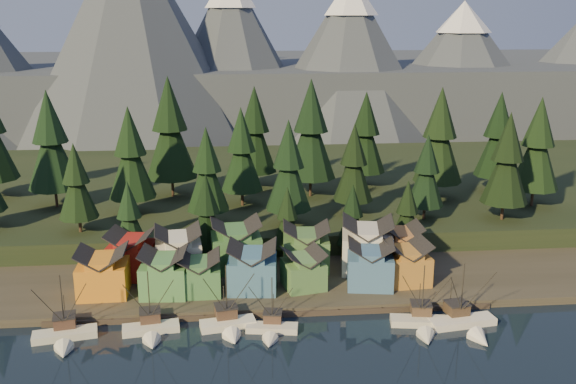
{
  "coord_description": "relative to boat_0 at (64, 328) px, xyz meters",
  "views": [
    {
      "loc": [
        -6.88,
        -89.22,
        52.29
      ],
      "look_at": [
        4.2,
        30.0,
        18.95
      ],
      "focal_mm": 40.0,
      "sensor_mm": 36.0,
      "label": 1
    }
  ],
  "objects": [
    {
      "name": "house_front_2",
      "position": [
        21.68,
        14.08,
        3.24
      ],
      "size": [
        8.06,
        8.13,
        7.74
      ],
      "rotation": [
        0.0,
        0.0,
        0.02
      ],
      "color": "#427A42",
      "rests_on": "shore_strip"
    },
    {
      "name": "house_back_2",
      "position": [
        28.79,
        25.19,
        4.68
      ],
      "size": [
        10.6,
        9.86,
        10.49
      ],
      "rotation": [
        0.0,
        0.0,
        0.08
      ],
      "color": "#3D713D",
      "rests_on": "shore_strip"
    },
    {
      "name": "house_back_1",
      "position": [
        17.32,
        22.43,
        4.44
      ],
      "size": [
        9.79,
        9.89,
        10.02
      ],
      "rotation": [
        0.0,
        0.0,
        0.1
      ],
      "color": "silver",
      "rests_on": "shore_strip"
    },
    {
      "name": "tree_hill_13",
      "position": [
        90.84,
        38.61,
        17.45
      ],
      "size": [
        10.81,
        10.81,
        25.19
      ],
      "color": "#332319",
      "rests_on": "hillside"
    },
    {
      "name": "boat_0",
      "position": [
        0.0,
        0.0,
        0.0
      ],
      "size": [
        11.09,
        11.73,
        12.3
      ],
      "rotation": [
        0.0,
        0.0,
        0.19
      ],
      "color": "beige",
      "rests_on": "ground"
    },
    {
      "name": "tree_shore_1",
      "position": [
        22.84,
        30.61,
        9.54
      ],
      "size": [
        8.15,
        8.15,
        18.97
      ],
      "color": "#332319",
      "rests_on": "shore_strip"
    },
    {
      "name": "house_front_6",
      "position": [
        61.59,
        15.08,
        3.61
      ],
      "size": [
        9.04,
        8.61,
        8.45
      ],
      "rotation": [
        0.0,
        0.0,
        0.08
      ],
      "color": "#B67A2E",
      "rests_on": "shore_strip"
    },
    {
      "name": "boat_5",
      "position": [
        60.42,
        -0.98,
        -0.13
      ],
      "size": [
        11.52,
        12.25,
        12.02
      ],
      "rotation": [
        0.0,
        0.0,
        -0.16
      ],
      "color": "beige",
      "rests_on": "ground"
    },
    {
      "name": "house_back_0",
      "position": [
        8.05,
        23.2,
        4.19
      ],
      "size": [
        9.89,
        9.59,
        9.55
      ],
      "rotation": [
        0.0,
        0.0,
        -0.15
      ],
      "color": "maroon",
      "rests_on": "shore_strip"
    },
    {
      "name": "tree_hill_5",
      "position": [
        22.84,
        40.61,
        16.05
      ],
      "size": [
        9.72,
        9.72,
        22.65
      ],
      "color": "#332319",
      "rests_on": "hillside"
    },
    {
      "name": "boat_3",
      "position": [
        34.26,
        -0.59,
        -0.27
      ],
      "size": [
        9.35,
        9.93,
        10.7
      ],
      "rotation": [
        0.0,
        0.0,
        -0.15
      ],
      "color": "beige",
      "rests_on": "ground"
    },
    {
      "name": "tree_hill_7",
      "position": [
        40.84,
        38.61,
        16.95
      ],
      "size": [
        10.43,
        10.43,
        24.29
      ],
      "color": "#332319",
      "rests_on": "hillside"
    },
    {
      "name": "boat_1",
      "position": [
        13.99,
        1.03,
        0.02
      ],
      "size": [
        10.12,
        10.76,
        12.01
      ],
      "rotation": [
        0.0,
        0.0,
        0.14
      ],
      "color": "beige",
      "rests_on": "ground"
    },
    {
      "name": "boat_6",
      "position": [
        67.74,
        -1.91,
        -0.07
      ],
      "size": [
        12.36,
        13.16,
        12.54
      ],
      "rotation": [
        0.0,
        0.0,
        0.15
      ],
      "color": "white",
      "rests_on": "ground"
    },
    {
      "name": "tree_hill_6",
      "position": [
        30.84,
        55.61,
        17.17
      ],
      "size": [
        10.6,
        10.6,
        24.7
      ],
      "color": "#332319",
      "rests_on": "hillside"
    },
    {
      "name": "house_front_0",
      "position": [
        3.9,
        14.93,
        3.9
      ],
      "size": [
        9.17,
        8.69,
        8.99
      ],
      "rotation": [
        0.0,
        0.0,
        0.02
      ],
      "color": "orange",
      "rests_on": "shore_strip"
    },
    {
      "name": "house_front_1",
      "position": [
        15.27,
        13.98,
        3.79
      ],
      "size": [
        9.05,
        8.73,
        8.78
      ],
      "rotation": [
        0.0,
        0.0,
        -0.07
      ],
      "color": "#498548",
      "rests_on": "shore_strip"
    },
    {
      "name": "house_front_5",
      "position": [
        54.26,
        13.91,
        3.9
      ],
      "size": [
        9.7,
        9.06,
        9.0
      ],
      "rotation": [
        0.0,
        0.0,
        -0.16
      ],
      "color": "#3C6690",
      "rests_on": "shore_strip"
    },
    {
      "name": "tree_hill_8",
      "position": [
        48.84,
        62.61,
        20.47
      ],
      "size": [
        13.18,
        13.18,
        30.71
      ],
      "color": "#332319",
      "rests_on": "hillside"
    },
    {
      "name": "mountain_ridge",
      "position": [
        30.65,
        204.2,
        23.73
      ],
      "size": [
        560.0,
        190.0,
        90.0
      ],
      "color": "#49515E",
      "rests_on": "ground"
    },
    {
      "name": "tree_hill_10",
      "position": [
        64.84,
        70.61,
        18.09
      ],
      "size": [
        11.32,
        11.32,
        26.37
      ],
      "color": "#332319",
      "rests_on": "hillside"
    },
    {
      "name": "tree_shore_4",
      "position": [
        65.84,
        30.61,
        8.21
      ],
      "size": [
        7.1,
        7.1,
        16.55
      ],
      "color": "#332319",
      "rests_on": "shore_strip"
    },
    {
      "name": "tree_hill_12",
      "position": [
        80.84,
        56.61,
        19.51
      ],
      "size": [
        12.43,
        12.43,
        28.96
      ],
      "color": "#332319",
      "rests_on": "hillside"
    },
    {
      "name": "boat_2",
      "position": [
        27.08,
        1.32,
        0.2
      ],
      "size": [
        10.11,
        10.76,
        12.59
      ],
      "rotation": [
        0.0,
        0.0,
        0.17
      ],
      "color": "white",
      "rests_on": "ground"
    },
    {
      "name": "dock",
      "position": [
        34.84,
        7.11,
        -1.82
      ],
      "size": [
        80.0,
        4.0,
        1.0
      ],
      "primitive_type": "cube",
      "color": "#443930",
      "rests_on": "ground"
    },
    {
      "name": "tree_hill_14",
      "position": [
        98.84,
        62.61,
        18.34
      ],
      "size": [
        11.51,
        11.51,
        26.82
      ],
      "color": "#332319",
      "rests_on": "hillside"
    },
    {
      "name": "tree_hill_3",
      "position": [
        4.84,
        50.61,
        17.89
      ],
      "size": [
        11.16,
        11.16,
        26.01
      ],
      "color": "#332319",
      "rests_on": "hillside"
    },
    {
      "name": "house_back_3",
      "position": [
        43.09,
        24.12,
        4.14
      ],
      "size": [
        9.85,
        8.9,
        9.44
      ],
      "rotation": [
        0.0,
        0.0,
        -0.07
      ],
      "color": "#47713D",
      "rests_on": "shore_strip"
    },
    {
      "name": "tree_shore_3",
      "position": [
        53.84,
        30.61,
        7.92
      ],
      "size": [
        6.87,
        6.87,
        16.01
      ],
      "color": "#332319",
      "rests_on": "shore_strip"
    },
    {
      "name": "tree_hill_1",
      "position": [
        -15.16,
        58.61,
        19.56
      ],
      "size": [
        12.47,
        12.47,
        29.05
      ],
      "color": "#332319",
      "rests_on": "hillside"
    },
    {
      "name": "house_back_5",
      "position": [
        63.1,
        24.12,
        3.84
      ],
      "size": [
        8.13,
        8.22,
        8.89
      ],
      "rotation": [
        0.0,
        0.0,
        -0.03
      ],
      "color": "#A4693A",
      "rests_on": "shore_strip"
    },
    {
      "name": "shore_strip",
      "position": [
        34.84,
        30.61,
        -1.57
      ],
      "size": [
        400.0,
        50.0,
        1.5
      ],
      "primitive_type": "cube",
      "color": "#332F25",
      "rests_on": "ground"
    },
    {
      "name": "tree_shore_2",
      "position": [
        39.84,
        30.61,
        7.78
      ],
      "size": [
        6.77,
        6.77,
        15.77
      ],
      "color": "#332319",
      "rests_on": "shore_strip"
    },
    {
      "name": "hillside",
      "position": [
        34.84,
        80.61,
        0.68
      ],
      "size": [
        420.0,
        100.0,
        6.0
      ],
      "primitive_type": "cube",
      "color": "black",
      "rests_on": "ground"
    },
    {
      "name": "house_front_3",
      "position": [
        31.7,
        14.5,
        4.0
      ],
      "size": [
        9.8,
        9.42,
        9.19
      ],
      "rotation": [
        0.0,
        0.0,
        -0.1
      ],
      "color": "teal",
      "rests_on": "shore_strip"
    },
    {
      "name": "tree_shore_0",
      "position": [
        6.84,
        30.61,
        8.97
      ],
      "size": [
        7.7,
        7.7,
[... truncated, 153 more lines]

